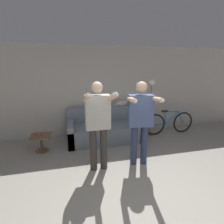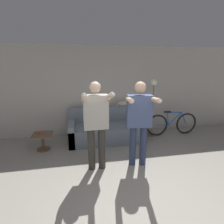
% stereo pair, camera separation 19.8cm
% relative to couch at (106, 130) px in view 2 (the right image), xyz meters
% --- Properties ---
extents(ground_plane, '(16.00, 16.00, 0.00)m').
position_rel_couch_xyz_m(ground_plane, '(0.10, -2.56, -0.28)').
color(ground_plane, gray).
extents(wall_back, '(10.00, 0.05, 2.60)m').
position_rel_couch_xyz_m(wall_back, '(0.10, 0.59, 1.02)').
color(wall_back, '#B7B2A8').
rests_on(wall_back, ground_plane).
extents(couch, '(2.04, 0.94, 0.87)m').
position_rel_couch_xyz_m(couch, '(0.00, 0.00, 0.00)').
color(couch, slate).
rests_on(couch, ground_plane).
extents(person_left, '(0.54, 0.66, 1.76)m').
position_rel_couch_xyz_m(person_left, '(-0.41, -1.41, 0.75)').
color(person_left, '#38332D').
rests_on(person_left, ground_plane).
extents(person_right, '(0.62, 0.73, 1.75)m').
position_rel_couch_xyz_m(person_right, '(0.45, -1.41, 0.75)').
color(person_right, '#2D3856').
rests_on(person_right, ground_plane).
extents(cat, '(0.45, 0.12, 0.18)m').
position_rel_couch_xyz_m(cat, '(0.58, 0.36, 0.68)').
color(cat, '#B7AD9E').
rests_on(cat, couch).
extents(floor_lamp, '(0.34, 0.34, 1.68)m').
position_rel_couch_xyz_m(floor_lamp, '(1.39, 0.09, 0.85)').
color(floor_lamp, '#756047').
rests_on(floor_lamp, ground_plane).
extents(side_table, '(0.47, 0.47, 0.41)m').
position_rel_couch_xyz_m(side_table, '(-1.65, -0.32, 0.02)').
color(side_table, brown).
rests_on(side_table, ground_plane).
extents(cup, '(0.08, 0.08, 0.08)m').
position_rel_couch_xyz_m(cup, '(-1.67, -0.31, 0.17)').
color(cup, '#B7473D').
rests_on(cup, side_table).
extents(bicycle, '(1.61, 0.07, 0.75)m').
position_rel_couch_xyz_m(bicycle, '(2.00, -0.01, 0.06)').
color(bicycle, black).
rests_on(bicycle, ground_plane).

